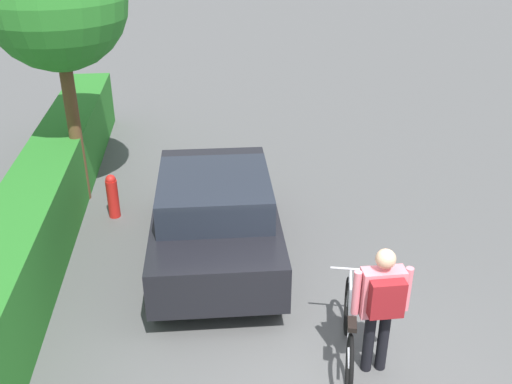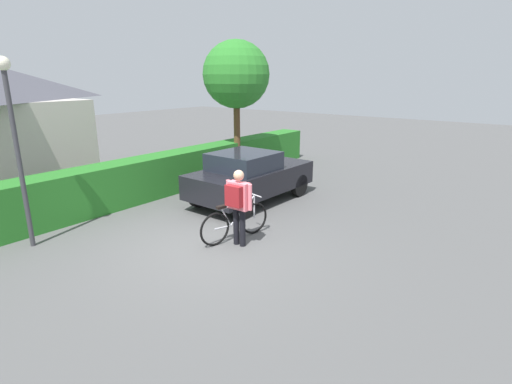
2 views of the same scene
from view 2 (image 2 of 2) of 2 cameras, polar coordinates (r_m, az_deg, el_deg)
name	(u,v)px [view 2 (image 2 of 2)]	position (r m, az deg, el deg)	size (l,w,h in m)	color
ground_plane	(211,245)	(8.85, -6.42, -7.55)	(60.00, 60.00, 0.00)	#525252
hedge_row	(103,188)	(11.67, -20.96, 0.53)	(19.05, 0.90, 1.23)	#277124
parked_car_near	(250,176)	(11.55, -0.89, 2.29)	(3.95, 1.89, 1.50)	black
bicycle	(235,222)	(8.98, -2.98, -4.32)	(1.81, 0.60, 0.96)	black
person_rider	(238,201)	(8.45, -2.58, -1.25)	(0.36, 0.67, 1.68)	black
street_lamp	(13,127)	(9.44, -31.32, 7.88)	(0.28, 0.28, 3.93)	#38383D
tree_kerbside	(236,75)	(14.48, -2.83, 16.31)	(2.33, 2.33, 4.78)	brown
fire_hydrant	(237,171)	(13.83, -2.68, 3.07)	(0.20, 0.20, 0.81)	red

